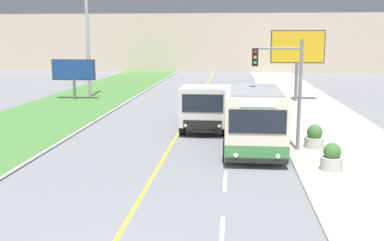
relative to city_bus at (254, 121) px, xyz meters
name	(u,v)px	position (x,y,z in m)	size (l,w,h in m)	color
city_bus	(254,121)	(0.00, 0.00, 0.00)	(2.71, 5.53, 2.95)	beige
dump_truck	(205,108)	(-2.53, 4.59, -0.19)	(2.60, 6.47, 2.60)	black
utility_pole_far	(87,33)	(-13.56, 18.20, 4.05)	(1.80, 0.28, 10.97)	#9E9E99
traffic_light_mast	(285,80)	(1.34, 0.46, 1.80)	(2.28, 0.32, 5.13)	slate
billboard_large	(298,49)	(4.13, 16.99, 2.77)	(4.29, 0.24, 5.77)	#59595B
billboard_small	(74,71)	(-14.36, 16.57, 0.92)	(3.70, 0.24, 3.39)	#59595B
planter_round_near	(332,158)	(2.92, -2.70, -0.93)	(0.85, 0.85, 1.08)	#B7B2A8
planter_round_second	(314,138)	(2.88, 0.94, -0.93)	(0.90, 0.90, 1.10)	#B7B2A8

